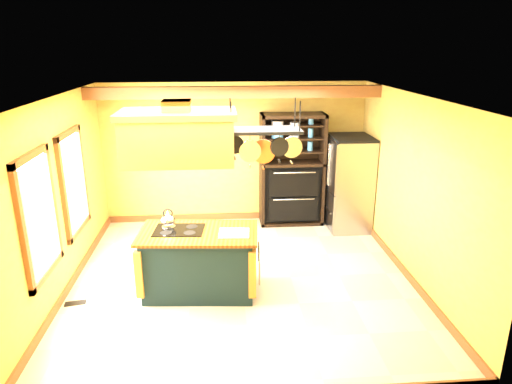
{
  "coord_description": "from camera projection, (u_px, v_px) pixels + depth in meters",
  "views": [
    {
      "loc": [
        -0.28,
        -6.1,
        3.37
      ],
      "look_at": [
        0.24,
        0.3,
        1.27
      ],
      "focal_mm": 32.0,
      "sensor_mm": 36.0,
      "label": 1
    }
  ],
  "objects": [
    {
      "name": "window_far",
      "position": [
        74.0,
        182.0,
        6.8
      ],
      "size": [
        0.06,
        1.06,
        1.56
      ],
      "color": "brown",
      "rests_on": "wall_left"
    },
    {
      "name": "wall_front",
      "position": [
        255.0,
        282.0,
        4.06
      ],
      "size": [
        5.0,
        0.02,
        2.7
      ],
      "primitive_type": "cube",
      "color": "gold",
      "rests_on": "floor"
    },
    {
      "name": "window_near",
      "position": [
        39.0,
        216.0,
        5.47
      ],
      "size": [
        0.06,
        1.06,
        1.56
      ],
      "color": "brown",
      "rests_on": "wall_left"
    },
    {
      "name": "wall_right",
      "position": [
        413.0,
        190.0,
        6.62
      ],
      "size": [
        0.02,
        5.0,
        2.7
      ],
      "primitive_type": "cube",
      "color": "gold",
      "rests_on": "floor"
    },
    {
      "name": "refrigerator",
      "position": [
        348.0,
        185.0,
        8.54
      ],
      "size": [
        0.75,
        0.88,
        1.73
      ],
      "color": "#94959C",
      "rests_on": "floor"
    },
    {
      "name": "kitchen_island",
      "position": [
        199.0,
        261.0,
        6.38
      ],
      "size": [
        1.69,
        1.03,
        1.11
      ],
      "rotation": [
        0.0,
        0.0,
        -0.08
      ],
      "color": "#13252C",
      "rests_on": "floor"
    },
    {
      "name": "pot_rack",
      "position": [
        264.0,
        138.0,
        5.92
      ],
      "size": [
        1.03,
        0.48,
        0.86
      ],
      "color": "black",
      "rests_on": "ceiling"
    },
    {
      "name": "floor_register",
      "position": [
        75.0,
        303.0,
        6.21
      ],
      "size": [
        0.3,
        0.17,
        0.01
      ],
      "primitive_type": "cube",
      "rotation": [
        0.0,
        0.0,
        0.17
      ],
      "color": "black",
      "rests_on": "floor"
    },
    {
      "name": "wall_left",
      "position": [
        59.0,
        199.0,
        6.24
      ],
      "size": [
        0.02,
        5.0,
        2.7
      ],
      "primitive_type": "cube",
      "color": "gold",
      "rests_on": "floor"
    },
    {
      "name": "ceiling",
      "position": [
        240.0,
        97.0,
        6.01
      ],
      "size": [
        5.0,
        5.0,
        0.0
      ],
      "primitive_type": "plane",
      "rotation": [
        3.14,
        0.0,
        0.0
      ],
      "color": "white",
      "rests_on": "wall_back"
    },
    {
      "name": "ceiling_beam",
      "position": [
        235.0,
        92.0,
        7.66
      ],
      "size": [
        5.0,
        0.15,
        0.2
      ],
      "primitive_type": "cube",
      "color": "brown",
      "rests_on": "ceiling"
    },
    {
      "name": "range_hood",
      "position": [
        178.0,
        136.0,
        5.81
      ],
      "size": [
        1.48,
        0.84,
        0.8
      ],
      "color": "#C37C30",
      "rests_on": "ceiling"
    },
    {
      "name": "wall_back",
      "position": [
        235.0,
        153.0,
        8.8
      ],
      "size": [
        5.0,
        0.02,
        2.7
      ],
      "primitive_type": "cube",
      "color": "gold",
      "rests_on": "floor"
    },
    {
      "name": "hutch",
      "position": [
        291.0,
        181.0,
        8.82
      ],
      "size": [
        1.21,
        0.55,
        2.14
      ],
      "color": "black",
      "rests_on": "floor"
    },
    {
      "name": "floor",
      "position": [
        242.0,
        279.0,
        6.85
      ],
      "size": [
        5.0,
        5.0,
        0.0
      ],
      "primitive_type": "plane",
      "color": "beige",
      "rests_on": "ground"
    }
  ]
}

